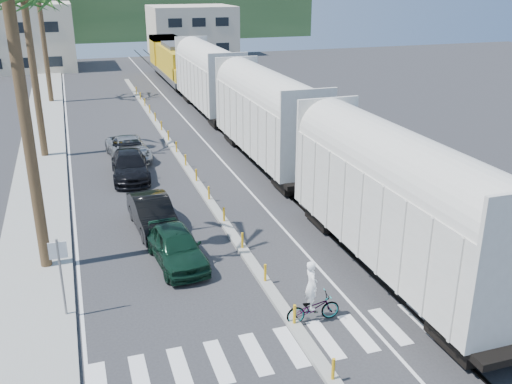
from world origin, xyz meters
TOP-DOWN VIEW (x-y plane):
  - ground at (0.00, 0.00)m, footprint 140.00×140.00m
  - sidewalk at (-8.50, 25.00)m, footprint 3.00×90.00m
  - rails at (5.00, 28.00)m, footprint 1.56×100.00m
  - median at (0.00, 19.96)m, footprint 0.45×60.00m
  - crosswalk at (0.00, -2.00)m, footprint 14.00×2.20m
  - lane_markings at (-2.15, 25.00)m, footprint 9.42×90.00m
  - freight_train at (5.00, 21.94)m, footprint 3.00×60.94m
  - street_sign at (-7.30, 2.00)m, footprint 0.60×0.08m
  - buildings at (-6.41, 71.66)m, footprint 38.00×27.00m
  - hillside at (0.00, 100.00)m, footprint 80.00×20.00m
  - car_lead at (-2.89, 4.80)m, footprint 2.65×4.85m
  - car_second at (-3.29, 8.45)m, footprint 2.29×4.93m
  - car_third at (-3.45, 16.16)m, footprint 2.65×5.34m
  - car_rear at (-3.11, 19.92)m, footprint 3.20×5.43m
  - cyclist at (0.72, -0.86)m, footprint 0.82×1.95m

SIDE VIEW (x-z plane):
  - ground at x=0.00m, z-range 0.00..0.00m
  - lane_markings at x=-2.15m, z-range 0.00..0.01m
  - crosswalk at x=0.00m, z-range 0.00..0.01m
  - rails at x=5.00m, z-range 0.00..0.06m
  - sidewalk at x=-8.50m, z-range 0.00..0.15m
  - median at x=0.00m, z-range -0.34..0.51m
  - car_rear at x=-3.11m, z-range 0.00..1.40m
  - car_third at x=-3.45m, z-range 0.00..1.48m
  - cyclist at x=0.72m, z-range -0.41..1.89m
  - car_lead at x=-2.89m, z-range 0.00..1.54m
  - car_second at x=-3.29m, z-range 0.00..1.55m
  - street_sign at x=-7.30m, z-range 0.47..3.47m
  - freight_train at x=5.00m, z-range -0.02..5.83m
  - buildings at x=-6.41m, z-range -0.64..9.36m
  - hillside at x=0.00m, z-range 0.00..12.00m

